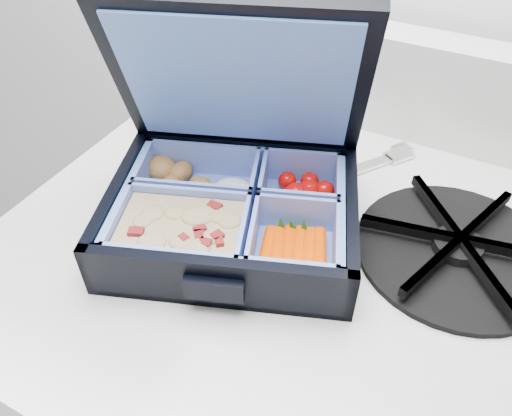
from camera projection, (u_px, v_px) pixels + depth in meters
The scene contains 5 objects.
stove at pixel (270, 407), 0.80m from camera, with size 0.54×0.54×0.81m, color silver, non-canonical shape.
bento_box at pixel (233, 214), 0.50m from camera, with size 0.24×0.19×0.06m, color black, non-canonical shape.
burner_grate at pixel (458, 244), 0.49m from camera, with size 0.20×0.20×0.03m, color black.
burner_grate_rear at pixel (235, 134), 0.63m from camera, with size 0.18×0.18×0.02m, color black.
fork at pixel (334, 177), 0.58m from camera, with size 0.03×0.20×0.01m, color silver, non-canonical shape.
Camera 1 is at (0.36, 1.37, 1.18)m, focal length 35.00 mm.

